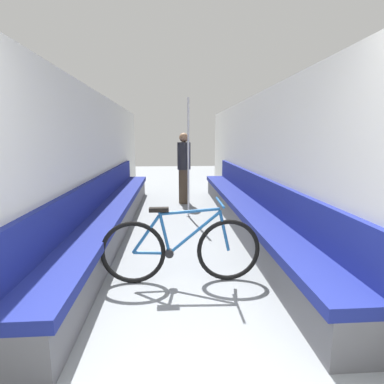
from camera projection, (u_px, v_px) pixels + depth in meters
The scene contains 7 objects.
wall_left at pixel (90, 163), 4.60m from camera, with size 0.10×10.68×2.25m, color silver.
wall_right at pixel (266, 162), 4.78m from camera, with size 0.10×10.68×2.25m, color silver.
bench_seat_row_left at pixel (113, 212), 4.95m from camera, with size 0.50×6.50×0.90m.
bench_seat_row_right at pixel (245, 210), 5.10m from camera, with size 0.50×6.50×0.90m.
bicycle at pixel (181, 249), 3.14m from camera, with size 1.68×0.46×0.87m.
grab_pole_near at pixel (188, 161), 5.63m from camera, with size 0.08×0.08×2.23m.
passenger_standing at pixel (184, 168), 6.86m from camera, with size 0.30×0.30×1.62m.
Camera 1 is at (-0.13, -0.96, 1.52)m, focal length 28.00 mm.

